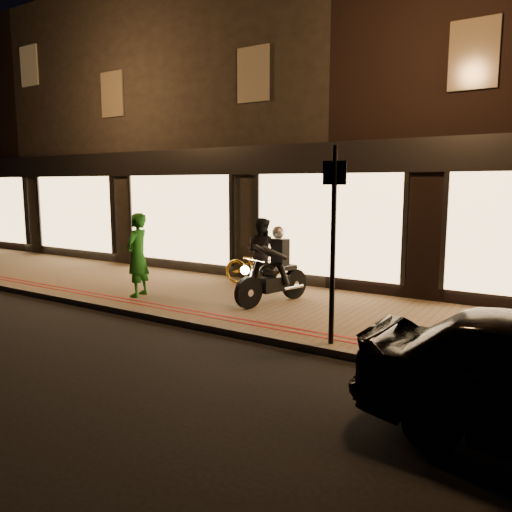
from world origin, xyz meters
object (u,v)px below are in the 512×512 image
(sign_post, at_px, (333,235))
(bicycle_gold, at_px, (258,267))
(person_green, at_px, (137,255))
(motorcycle, at_px, (274,274))

(sign_post, bearing_deg, bicycle_gold, 136.85)
(sign_post, bearing_deg, person_green, 171.28)
(bicycle_gold, relative_size, person_green, 0.97)
(motorcycle, height_order, sign_post, sign_post)
(bicycle_gold, bearing_deg, person_green, 140.18)
(bicycle_gold, height_order, person_green, person_green)
(motorcycle, relative_size, bicycle_gold, 1.07)
(bicycle_gold, distance_m, person_green, 2.90)
(motorcycle, relative_size, sign_post, 0.63)
(sign_post, xyz_separation_m, bicycle_gold, (-3.34, 3.13, -1.21))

